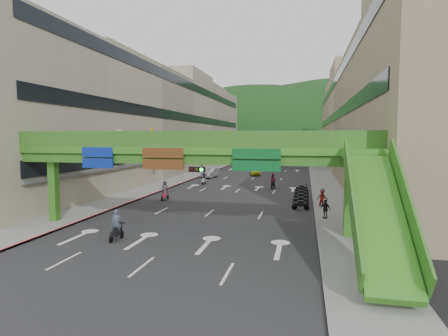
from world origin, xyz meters
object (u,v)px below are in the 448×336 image
(scooter_rider_near, at_px, (116,226))
(car_silver, at_px, (211,173))
(overpass_near, at_px, (199,158))
(car_yellow, at_px, (255,171))
(scooter_rider_mid, at_px, (273,181))
(pedestrian_red, at_px, (322,200))

(scooter_rider_near, distance_m, car_silver, 37.75)
(overpass_near, relative_size, car_silver, 6.02)
(scooter_rider_near, distance_m, car_yellow, 42.99)
(overpass_near, height_order, car_silver, overpass_near)
(overpass_near, relative_size, scooter_rider_near, 13.77)
(scooter_rider_near, relative_size, scooter_rider_mid, 1.02)
(car_silver, distance_m, car_yellow, 8.50)
(car_yellow, relative_size, pedestrian_red, 2.62)
(overpass_near, relative_size, car_yellow, 6.93)
(scooter_rider_near, bearing_deg, car_silver, 95.03)
(pedestrian_red, bearing_deg, car_silver, 110.59)
(car_silver, bearing_deg, pedestrian_red, -46.95)
(overpass_near, xyz_separation_m, pedestrian_red, (8.87, 10.92, -4.43))
(overpass_near, bearing_deg, car_silver, 102.97)
(overpass_near, relative_size, pedestrian_red, 18.15)
(scooter_rider_mid, distance_m, pedestrian_red, 13.84)
(scooter_rider_mid, height_order, car_yellow, scooter_rider_mid)
(overpass_near, bearing_deg, scooter_rider_near, -145.74)
(scooter_rider_near, xyz_separation_m, pedestrian_red, (13.49, 14.06, -0.17))
(car_yellow, bearing_deg, car_silver, -151.63)
(scooter_rider_mid, bearing_deg, scooter_rider_near, -106.35)
(overpass_near, bearing_deg, car_yellow, 91.80)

